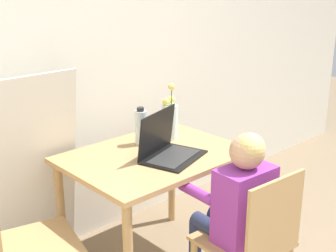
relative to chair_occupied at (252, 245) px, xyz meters
name	(u,v)px	position (x,y,z in m)	size (l,w,h in m)	color
wall_back	(73,55)	(-0.16, 1.31, 0.80)	(6.40, 0.05, 2.50)	white
dining_table	(154,170)	(-0.02, 0.71, 0.18)	(1.00, 0.74, 0.74)	tan
chair_occupied	(252,245)	(0.00, 0.00, 0.00)	(0.43, 0.43, 0.86)	tan
chair_spare	(23,247)	(-0.84, 0.75, 0.00)	(0.48, 0.48, 0.86)	tan
person_seated	(236,202)	(0.01, 0.12, 0.19)	(0.32, 0.44, 1.03)	purple
laptop	(167,147)	(0.01, 0.63, 0.34)	(0.42, 0.36, 0.26)	black
flower_vase	(170,119)	(0.23, 0.84, 0.41)	(0.10, 0.10, 0.36)	silver
water_bottle	(141,127)	(0.03, 0.89, 0.39)	(0.07, 0.07, 0.23)	silver
cardboard_panel	(34,176)	(-0.55, 1.16, 0.16)	(0.54, 0.19, 1.22)	silver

